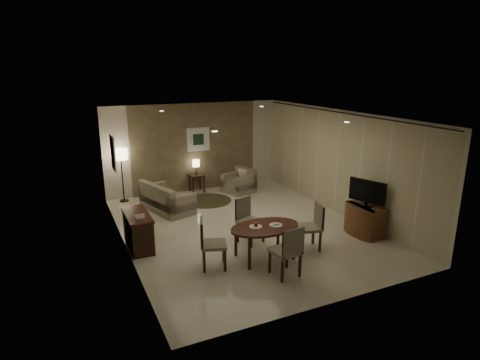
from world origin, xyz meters
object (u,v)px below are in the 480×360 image
console_desk (138,231)px  tv_cabinet (366,220)px  chair_far (251,221)px  armchair (239,181)px  dining_table (265,242)px  chair_right (308,227)px  floor_lamp (122,176)px  side_table (197,183)px  chair_near (285,250)px  sofa (167,197)px  chair_left (214,244)px

console_desk → tv_cabinet: bearing=-17.1°
chair_far → armchair: size_ratio=1.21×
dining_table → chair_far: 0.81m
chair_right → floor_lamp: 5.72m
console_desk → side_table: size_ratio=2.14×
chair_near → side_table: size_ratio=1.77×
chair_near → chair_far: size_ratio=1.00×
tv_cabinet → chair_right: (-1.64, -0.09, 0.14)m
console_desk → dining_table: console_desk is taller
sofa → side_table: sofa is taller
chair_right → console_desk: bearing=-102.5°
dining_table → armchair: bearing=72.0°
console_desk → chair_right: chair_right is taller
armchair → console_desk: bearing=-72.9°
dining_table → chair_right: bearing=-0.9°
chair_near → floor_lamp: (-2.00, 5.62, 0.27)m
sofa → armchair: size_ratio=1.96×
tv_cabinet → chair_far: chair_far is taller
chair_near → side_table: bearing=-97.7°
chair_near → chair_right: (1.03, 0.77, -0.00)m
tv_cabinet → chair_left: size_ratio=0.92×
console_desk → dining_table: (2.21, -1.58, -0.04)m
chair_left → floor_lamp: size_ratio=0.64×
side_table → chair_far: bearing=-91.9°
sofa → dining_table: bearing=179.5°
chair_left → tv_cabinet: bearing=-71.2°
console_desk → tv_cabinet: 5.11m
console_desk → chair_near: 3.24m
tv_cabinet → console_desk: bearing=162.9°
armchair → chair_left: bearing=-49.7°
dining_table → floor_lamp: (-1.99, 4.83, 0.43)m
dining_table → console_desk: bearing=144.5°
chair_right → sofa: chair_right is taller
sofa → floor_lamp: (-0.94, 1.27, 0.39)m
chair_left → sofa: (0.02, 3.51, -0.11)m
chair_far → chair_right: 1.25m
chair_left → sofa: 3.51m
side_table → chair_near: bearing=-92.1°
chair_near → chair_right: 1.28m
console_desk → side_table: console_desk is taller
chair_far → armchair: bearing=47.8°
armchair → side_table: armchair is taller
dining_table → sofa: bearing=106.5°
console_desk → chair_near: bearing=-46.8°
dining_table → floor_lamp: size_ratio=0.94×
tv_cabinet → chair_far: size_ratio=0.90×
sofa → armchair: (2.43, 0.67, -0.01)m
armchair → chair_near: bearing=-34.6°
armchair → chair_right: bearing=-23.9°
floor_lamp → chair_left: bearing=-79.1°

